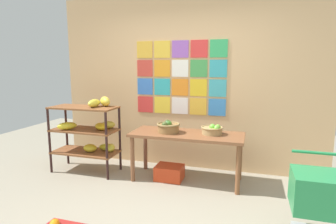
{
  "coord_description": "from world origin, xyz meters",
  "views": [
    {
      "loc": [
        1.0,
        -2.57,
        1.63
      ],
      "look_at": [
        -0.08,
        0.99,
        1.02
      ],
      "focal_mm": 30.16,
      "sensor_mm": 36.0,
      "label": 1
    }
  ],
  "objects": [
    {
      "name": "produce_crate_under_table",
      "position": [
        -0.1,
        1.15,
        0.1
      ],
      "size": [
        0.39,
        0.3,
        0.21
      ],
      "primitive_type": "cube",
      "color": "red",
      "rests_on": "ground"
    },
    {
      "name": "fruit_basket_centre",
      "position": [
        0.49,
        1.23,
        0.76
      ],
      "size": [
        0.3,
        0.3,
        0.15
      ],
      "color": "tan",
      "rests_on": "display_table"
    },
    {
      "name": "shopping_cart",
      "position": [
        1.65,
        0.08,
        0.49
      ],
      "size": [
        0.55,
        0.46,
        0.82
      ],
      "rotation": [
        0.0,
        0.0,
        -0.22
      ],
      "color": "black",
      "rests_on": "ground"
    },
    {
      "name": "fruit_basket_back_right",
      "position": [
        -0.13,
        1.16,
        0.77
      ],
      "size": [
        0.33,
        0.33,
        0.18
      ],
      "color": "olive",
      "rests_on": "display_table"
    },
    {
      "name": "banana_shelf_unit",
      "position": [
        -1.36,
        1.12,
        0.67
      ],
      "size": [
        1.01,
        0.54,
        1.16
      ],
      "color": "black",
      "rests_on": "ground"
    },
    {
      "name": "back_wall_with_art",
      "position": [
        -0.0,
        1.77,
        1.36
      ],
      "size": [
        4.23,
        0.07,
        2.72
      ],
      "color": "tan",
      "rests_on": "ground"
    },
    {
      "name": "display_table",
      "position": [
        0.14,
        1.19,
        0.61
      ],
      "size": [
        1.57,
        0.62,
        0.69
      ],
      "color": "brown",
      "rests_on": "ground"
    },
    {
      "name": "ground",
      "position": [
        0.0,
        0.0,
        0.0
      ],
      "size": [
        9.49,
        9.49,
        0.0
      ],
      "primitive_type": "plane",
      "color": "gray"
    }
  ]
}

